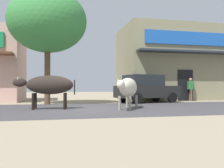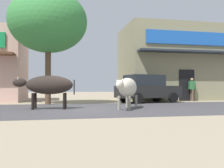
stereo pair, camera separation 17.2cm
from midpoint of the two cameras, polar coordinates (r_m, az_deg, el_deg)
ground at (r=10.57m, az=-5.27°, el=-5.69°), size 80.00×80.00×0.00m
asphalt_road at (r=10.57m, az=-5.27°, el=-5.67°), size 72.00×6.70×0.00m
storefront_right_club at (r=19.73m, az=13.98°, el=4.52°), size 7.55×5.72×5.44m
roadside_tree at (r=14.13m, az=-14.10°, el=13.70°), size 4.18×4.18×6.12m
parked_hatchback_car at (r=14.98m, az=8.34°, el=-1.03°), size 4.04×2.47×1.64m
cow_near_brown at (r=10.63m, az=-14.00°, el=-0.27°), size 2.53×0.93×1.40m
cow_far_dark at (r=10.44m, az=4.10°, el=-0.84°), size 1.68×2.58×1.30m
pedestrian_by_shop at (r=17.35m, az=18.17°, el=-0.78°), size 0.42×0.61×1.54m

